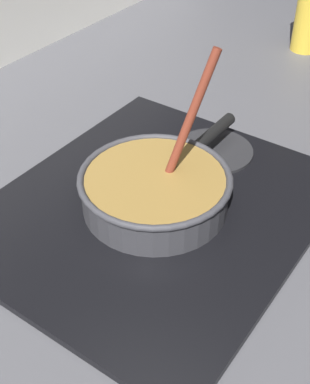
% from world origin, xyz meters
% --- Properties ---
extents(ground, '(2.40, 1.60, 0.04)m').
position_xyz_m(ground, '(0.00, 0.00, -0.02)').
color(ground, '#4C4C51').
extents(hob_plate, '(0.56, 0.48, 0.01)m').
position_xyz_m(hob_plate, '(0.05, 0.17, 0.01)').
color(hob_plate, black).
rests_on(hob_plate, ground).
extents(burner_ring, '(0.20, 0.20, 0.01)m').
position_xyz_m(burner_ring, '(0.05, 0.17, 0.02)').
color(burner_ring, '#592D0C').
rests_on(burner_ring, hob_plate).
extents(spare_burner, '(0.15, 0.15, 0.01)m').
position_xyz_m(spare_burner, '(0.24, 0.17, 0.01)').
color(spare_burner, '#262628').
rests_on(spare_burner, hob_plate).
extents(cooking_pan, '(0.37, 0.24, 0.25)m').
position_xyz_m(cooking_pan, '(0.06, 0.17, 0.05)').
color(cooking_pan, '#38383D').
rests_on(cooking_pan, hob_plate).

